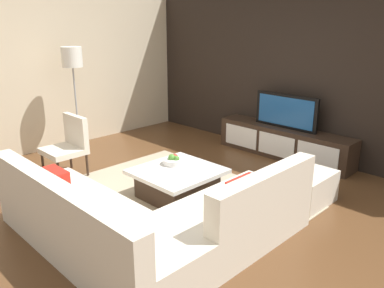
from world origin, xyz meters
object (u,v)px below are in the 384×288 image
media_console (284,142)px  coffee_table (177,183)px  ottoman (300,186)px  floor_lamp (72,64)px  television (286,111)px  fruit_bowl (174,161)px  sectional_couch (148,221)px  accent_chair_near (69,142)px

media_console → coffee_table: size_ratio=2.34×
ottoman → media_console: bearing=129.3°
media_console → floor_lamp: (-2.60, -2.26, 1.25)m
television → coffee_table: bearing=-92.5°
coffee_table → fruit_bowl: (-0.18, 0.10, 0.23)m
sectional_couch → ottoman: sectional_couch is taller
television → coffee_table: 2.37m
media_console → sectional_couch: sectional_couch is taller
coffee_table → ottoman: (1.15, 1.02, -0.00)m
sectional_couch → accent_chair_near: size_ratio=2.88×
television → sectional_couch: bearing=-80.8°
ottoman → fruit_bowl: (-1.33, -0.92, 0.23)m
television → accent_chair_near: bearing=-122.0°
sectional_couch → coffee_table: bearing=122.6°
television → media_console: bearing=-90.0°
coffee_table → fruit_bowl: size_ratio=3.56×
fruit_bowl → media_console: bearing=82.7°
accent_chair_near → floor_lamp: floor_lamp is taller
media_console → sectional_couch: (0.53, -3.28, 0.03)m
media_console → coffee_table: (-0.10, -2.30, -0.05)m
floor_lamp → coffee_table: bearing=-0.8°
media_console → ottoman: size_ratio=3.34×
coffee_table → accent_chair_near: size_ratio=1.15×
coffee_table → sectional_couch: bearing=-57.4°
ottoman → accent_chair_near: bearing=-150.8°
sectional_couch → ottoman: size_ratio=3.58×
coffee_table → media_console: bearing=87.5°
television → fruit_bowl: (-0.28, -2.20, -0.35)m
media_console → ottoman: 1.65m
accent_chair_near → fruit_bowl: 1.65m
media_console → accent_chair_near: bearing=-122.0°
television → accent_chair_near: size_ratio=1.27×
television → floor_lamp: floor_lamp is taller
television → sectional_couch: 3.36m
floor_lamp → ottoman: size_ratio=2.53×
floor_lamp → fruit_bowl: (2.32, 0.07, -1.08)m
television → coffee_table: (-0.10, -2.30, -0.57)m
sectional_couch → ottoman: (0.52, 2.00, -0.08)m
television → ottoman: bearing=-50.7°
television → fruit_bowl: television is taller
ottoman → fruit_bowl: 1.63m
television → fruit_bowl: bearing=-97.3°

